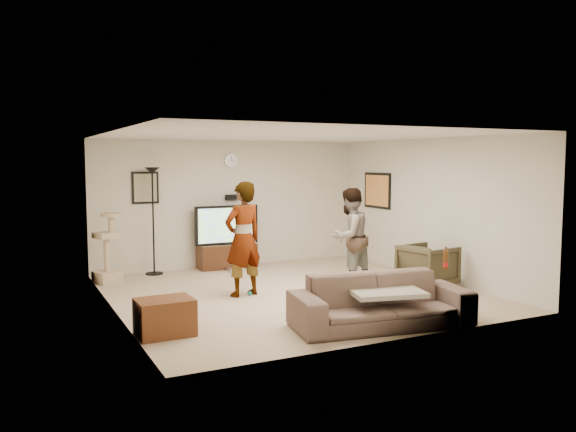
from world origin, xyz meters
name	(u,v)px	position (x,y,z in m)	size (l,w,h in m)	color
floor	(292,293)	(0.00, 0.00, -0.01)	(5.50, 5.50, 0.02)	#C8AE97
ceiling	(292,134)	(0.00, 0.00, 2.51)	(5.50, 5.50, 0.02)	white
wall_back	(231,203)	(0.00, 2.75, 1.25)	(5.50, 0.04, 2.50)	beige
wall_front	(398,235)	(0.00, -2.75, 1.25)	(5.50, 0.04, 2.50)	beige
wall_left	(113,223)	(-2.75, 0.00, 1.25)	(0.04, 5.50, 2.50)	beige
wall_right	(430,209)	(2.75, 0.00, 1.25)	(0.04, 5.50, 2.50)	beige
wall_clock	(231,161)	(0.00, 2.72, 2.10)	(0.26, 0.26, 0.04)	white
wall_speaker	(232,197)	(0.00, 2.69, 1.38)	(0.25, 0.10, 0.10)	black
picture_back	(145,188)	(-1.70, 2.73, 1.60)	(0.42, 0.03, 0.52)	gray
picture_right	(377,190)	(2.73, 1.60, 1.50)	(0.03, 0.78, 0.62)	#D78944
tv_stand	(227,256)	(-0.18, 2.50, 0.24)	(1.13, 0.45, 0.47)	#371C0F
console_box	(238,269)	(-0.11, 2.11, 0.04)	(0.40, 0.30, 0.07)	silver
tv	(227,225)	(-0.18, 2.50, 0.85)	(1.28, 0.08, 0.76)	black
tv_screen	(227,225)	(-0.18, 2.46, 0.85)	(1.18, 0.01, 0.67)	#88E435
floor_lamp	(153,221)	(-1.62, 2.49, 0.99)	(0.32, 0.32, 1.98)	black
cat_tree	(106,248)	(-2.53, 2.08, 0.61)	(0.39, 0.39, 1.22)	tan
person_left	(243,239)	(-0.77, 0.15, 0.89)	(0.65, 0.43, 1.79)	#B0AFB8
person_right	(350,237)	(1.12, 0.08, 0.82)	(0.80, 0.62, 1.65)	#4365A4
sofa	(381,301)	(0.15, -2.21, 0.33)	(2.26, 0.88, 0.66)	brown
throw_blanket	(385,292)	(0.22, -2.21, 0.45)	(0.90, 0.70, 0.06)	#B5AB97
beer_bottle	(446,260)	(1.19, -2.21, 0.79)	(0.06, 0.06, 0.25)	#522A0C
armchair	(428,266)	(2.20, -0.65, 0.36)	(0.77, 0.79, 0.72)	#36301F
side_table	(165,317)	(-2.40, -1.36, 0.22)	(0.67, 0.50, 0.45)	#542B15
toy_ball	(250,293)	(-0.68, 0.11, 0.03)	(0.06, 0.06, 0.06)	#0E8472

